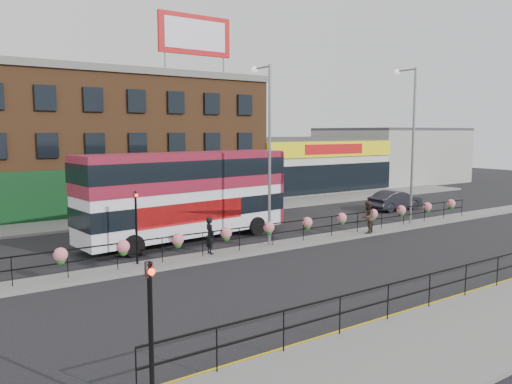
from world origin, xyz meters
TOP-DOWN VIEW (x-y plane):
  - ground at (0.00, 0.00)m, footprint 120.00×120.00m
  - north_pavement at (0.00, 12.00)m, footprint 60.00×4.00m
  - median at (0.00, 0.00)m, footprint 60.00×1.60m
  - yellow_line_inner at (0.00, -9.70)m, footprint 60.00×0.10m
  - yellow_line_outer at (0.00, -9.88)m, footprint 60.00×0.10m
  - brick_building at (-4.00, 19.96)m, footprint 25.00×12.21m
  - supermarket at (16.00, 19.90)m, footprint 15.00×12.25m
  - warehouse_east at (30.75, 20.00)m, footprint 14.50×12.00m
  - billboard at (2.50, 14.99)m, footprint 6.00×0.29m
  - median_railing at (-0.00, 0.00)m, footprint 30.04×0.56m
  - south_railing at (-2.00, -10.10)m, footprint 20.04×0.05m
  - double_decker_bus at (-3.78, 3.99)m, footprint 12.02×4.08m
  - car at (13.93, 4.83)m, footprint 1.57×4.49m
  - pedestrian_a at (-4.48, 0.24)m, footprint 0.71×0.53m
  - pedestrian_b at (5.21, -0.55)m, footprint 1.47×1.44m
  - lamp_column_west at (-1.12, 0.37)m, footprint 0.32×1.58m
  - lamp_column_east at (9.71, 0.32)m, footprint 0.35×1.69m
  - traffic_light_south at (-12.00, -11.01)m, footprint 0.15×0.28m
  - traffic_light_median at (-8.00, 0.39)m, footprint 0.15×0.28m

SIDE VIEW (x-z plane):
  - ground at x=0.00m, z-range 0.00..0.00m
  - yellow_line_inner at x=0.00m, z-range 0.00..0.01m
  - yellow_line_outer at x=0.00m, z-range 0.00..0.01m
  - north_pavement at x=0.00m, z-range 0.00..0.15m
  - median at x=0.00m, z-range 0.00..0.15m
  - car at x=13.93m, z-range 0.00..1.48m
  - south_railing at x=-2.00m, z-range 0.40..1.52m
  - pedestrian_a at x=-4.48m, z-range 0.15..1.90m
  - median_railing at x=0.00m, z-range 0.43..1.66m
  - pedestrian_b at x=5.21m, z-range 0.15..1.99m
  - traffic_light_south at x=-12.00m, z-range 0.64..4.29m
  - traffic_light_median at x=-8.00m, z-range 0.64..4.29m
  - supermarket at x=16.00m, z-range 0.00..5.30m
  - double_decker_bus at x=-3.78m, z-range 0.55..5.31m
  - warehouse_east at x=30.75m, z-range 0.00..6.30m
  - brick_building at x=-4.00m, z-range -0.02..10.28m
  - lamp_column_west at x=-1.12m, z-range 0.98..9.99m
  - lamp_column_east at x=9.71m, z-range 1.04..10.66m
  - billboard at x=2.50m, z-range 10.98..15.38m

